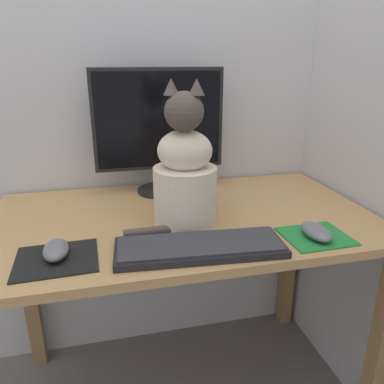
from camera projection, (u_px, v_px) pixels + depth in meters
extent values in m
cube|color=silver|center=(160.00, 35.00, 1.31)|extent=(7.00, 0.04, 2.50)
cube|color=silver|center=(384.00, 30.00, 1.11)|extent=(0.04, 7.00, 2.50)
cube|color=tan|center=(184.00, 219.00, 1.16)|extent=(1.16, 0.66, 0.02)
cube|color=olive|center=(380.00, 348.00, 1.13)|extent=(0.05, 0.05, 0.69)
cube|color=olive|center=(29.00, 288.00, 1.43)|extent=(0.05, 0.05, 0.69)
cube|color=olive|center=(289.00, 255.00, 1.66)|extent=(0.05, 0.05, 0.69)
cylinder|color=black|center=(161.00, 190.00, 1.36)|extent=(0.17, 0.17, 0.01)
cylinder|color=black|center=(161.00, 178.00, 1.35)|extent=(0.04, 0.04, 0.08)
cube|color=black|center=(159.00, 120.00, 1.28)|extent=(0.45, 0.02, 0.34)
cube|color=black|center=(159.00, 120.00, 1.27)|extent=(0.43, 0.00, 0.32)
cube|color=black|center=(200.00, 248.00, 0.94)|extent=(0.43, 0.18, 0.02)
cube|color=#333338|center=(200.00, 244.00, 0.93)|extent=(0.42, 0.16, 0.01)
cube|color=black|center=(57.00, 259.00, 0.90)|extent=(0.20, 0.18, 0.00)
cube|color=#238438|center=(316.00, 236.00, 1.01)|extent=(0.18, 0.16, 0.00)
ellipsoid|color=slate|center=(56.00, 250.00, 0.90)|extent=(0.06, 0.11, 0.04)
ellipsoid|color=slate|center=(316.00, 232.00, 1.00)|extent=(0.06, 0.11, 0.03)
cylinder|color=beige|center=(185.00, 196.00, 1.07)|extent=(0.23, 0.23, 0.17)
ellipsoid|color=beige|center=(185.00, 151.00, 1.03)|extent=(0.19, 0.17, 0.12)
sphere|color=#4C423D|center=(184.00, 111.00, 0.98)|extent=(0.13, 0.13, 0.11)
cone|color=#4C423D|center=(171.00, 87.00, 0.96)|extent=(0.05, 0.05, 0.04)
cone|color=#4C423D|center=(197.00, 87.00, 0.96)|extent=(0.05, 0.05, 0.04)
cylinder|color=#4C423D|center=(166.00, 230.00, 1.03)|extent=(0.23, 0.03, 0.03)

